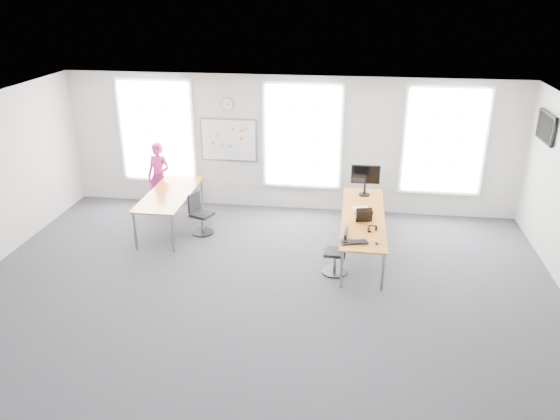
# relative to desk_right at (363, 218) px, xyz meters

# --- Properties ---
(floor) EXTENTS (10.00, 10.00, 0.00)m
(floor) POSITION_rel_desk_right_xyz_m (-1.66, -2.00, -0.68)
(floor) COLOR #2A2A2F
(floor) RESTS_ON ground
(ceiling) EXTENTS (10.00, 10.00, 0.00)m
(ceiling) POSITION_rel_desk_right_xyz_m (-1.66, -2.00, 2.32)
(ceiling) COLOR white
(ceiling) RESTS_ON ground
(wall_back) EXTENTS (10.00, 0.00, 10.00)m
(wall_back) POSITION_rel_desk_right_xyz_m (-1.66, 2.00, 0.82)
(wall_back) COLOR silver
(wall_back) RESTS_ON ground
(wall_front) EXTENTS (10.00, 0.00, 10.00)m
(wall_front) POSITION_rel_desk_right_xyz_m (-1.66, -6.00, 0.82)
(wall_front) COLOR silver
(wall_front) RESTS_ON ground
(window_left) EXTENTS (1.60, 0.06, 2.20)m
(window_left) POSITION_rel_desk_right_xyz_m (-4.66, 1.97, 1.02)
(window_left) COLOR silver
(window_left) RESTS_ON wall_back
(window_mid) EXTENTS (1.60, 0.06, 2.20)m
(window_mid) POSITION_rel_desk_right_xyz_m (-1.36, 1.97, 1.02)
(window_mid) COLOR silver
(window_mid) RESTS_ON wall_back
(window_right) EXTENTS (1.60, 0.06, 2.20)m
(window_right) POSITION_rel_desk_right_xyz_m (1.64, 1.97, 1.02)
(window_right) COLOR silver
(window_right) RESTS_ON wall_back
(desk_right) EXTENTS (0.80, 3.00, 0.73)m
(desk_right) POSITION_rel_desk_right_xyz_m (0.00, 0.00, 0.00)
(desk_right) COLOR #C08434
(desk_right) RESTS_ON ground
(desk_left) EXTENTS (0.87, 2.19, 0.80)m
(desk_left) POSITION_rel_desk_right_xyz_m (-3.94, 0.50, 0.05)
(desk_left) COLOR #C08434
(desk_left) RESTS_ON ground
(chair_right) EXTENTS (0.45, 0.45, 0.83)m
(chair_right) POSITION_rel_desk_right_xyz_m (-0.42, -0.94, -0.32)
(chair_right) COLOR black
(chair_right) RESTS_ON ground
(chair_left) EXTENTS (0.50, 0.50, 0.86)m
(chair_left) POSITION_rel_desk_right_xyz_m (-3.29, 0.38, -0.31)
(chair_left) COLOR black
(chair_left) RESTS_ON ground
(person) EXTENTS (0.64, 0.50, 1.55)m
(person) POSITION_rel_desk_right_xyz_m (-4.53, 1.52, 0.09)
(person) COLOR #C32374
(person) RESTS_ON ground
(whiteboard) EXTENTS (1.20, 0.03, 0.90)m
(whiteboard) POSITION_rel_desk_right_xyz_m (-3.01, 1.97, 0.87)
(whiteboard) COLOR white
(whiteboard) RESTS_ON wall_back
(wall_clock) EXTENTS (0.30, 0.04, 0.30)m
(wall_clock) POSITION_rel_desk_right_xyz_m (-3.01, 1.97, 1.67)
(wall_clock) COLOR gray
(wall_clock) RESTS_ON wall_back
(tv) EXTENTS (0.06, 0.90, 0.55)m
(tv) POSITION_rel_desk_right_xyz_m (3.29, 1.00, 1.62)
(tv) COLOR black
(tv) RESTS_ON wall_right
(keyboard) EXTENTS (0.49, 0.29, 0.02)m
(keyboard) POSITION_rel_desk_right_xyz_m (-0.15, -1.17, 0.06)
(keyboard) COLOR black
(keyboard) RESTS_ON desk_right
(mouse) EXTENTS (0.08, 0.12, 0.04)m
(mouse) POSITION_rel_desk_right_xyz_m (0.22, -1.17, 0.07)
(mouse) COLOR black
(mouse) RESTS_ON desk_right
(lens_cap) EXTENTS (0.08, 0.08, 0.01)m
(lens_cap) POSITION_rel_desk_right_xyz_m (0.11, -0.70, 0.05)
(lens_cap) COLOR black
(lens_cap) RESTS_ON desk_right
(headphones) EXTENTS (0.17, 0.09, 0.10)m
(headphones) POSITION_rel_desk_right_xyz_m (0.15, -0.62, 0.09)
(headphones) COLOR black
(headphones) RESTS_ON desk_right
(laptop_sleeve) EXTENTS (0.31, 0.24, 0.25)m
(laptop_sleeve) POSITION_rel_desk_right_xyz_m (0.01, -0.26, 0.17)
(laptop_sleeve) COLOR black
(laptop_sleeve) RESTS_ON desk_right
(paper_stack) EXTENTS (0.33, 0.28, 0.10)m
(paper_stack) POSITION_rel_desk_right_xyz_m (-0.05, 0.14, 0.10)
(paper_stack) COLOR beige
(paper_stack) RESTS_ON desk_right
(monitor) EXTENTS (0.59, 0.24, 0.65)m
(monitor) POSITION_rel_desk_right_xyz_m (0.03, 1.10, 0.44)
(monitor) COLOR black
(monitor) RESTS_ON desk_right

